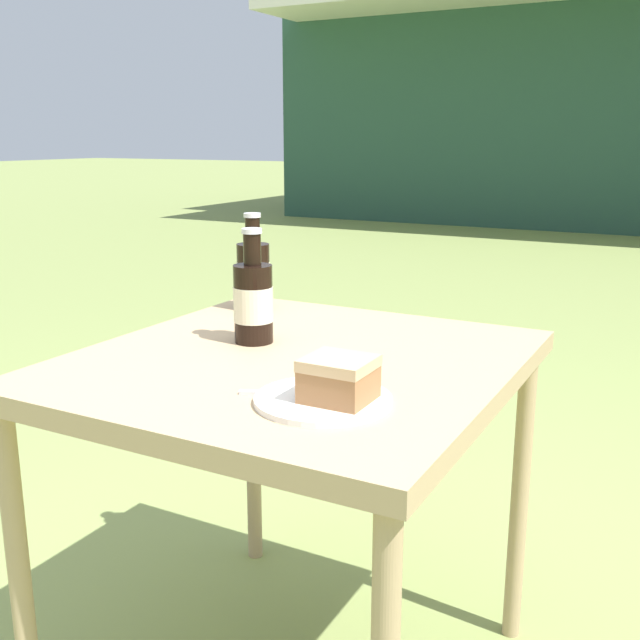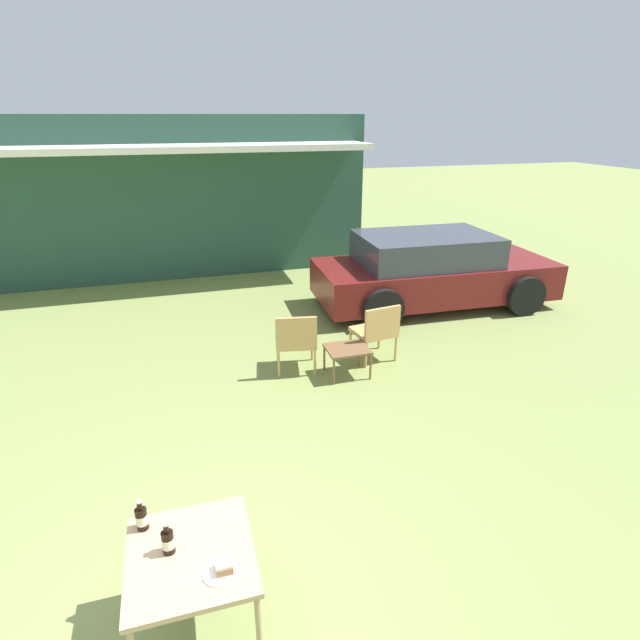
# 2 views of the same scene
# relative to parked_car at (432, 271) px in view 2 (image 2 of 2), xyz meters

# --- Properties ---
(ground_plane) EXTENTS (60.00, 60.00, 0.00)m
(ground_plane) POSITION_rel_parked_car_xyz_m (-4.64, -5.40, -0.67)
(ground_plane) COLOR olive
(cabin_building) EXTENTS (9.43, 5.09, 3.36)m
(cabin_building) POSITION_rel_parked_car_xyz_m (-4.97, 4.91, 1.02)
(cabin_building) COLOR #284C3D
(cabin_building) RESTS_ON ground_plane
(parked_car) EXTENTS (4.43, 2.11, 1.36)m
(parked_car) POSITION_rel_parked_car_xyz_m (0.00, 0.00, 0.00)
(parked_car) COLOR maroon
(parked_car) RESTS_ON ground_plane
(wicker_chair_cushioned) EXTENTS (0.64, 0.61, 0.87)m
(wicker_chair_cushioned) POSITION_rel_parked_car_xyz_m (-3.06, -1.84, -0.18)
(wicker_chair_cushioned) COLOR tan
(wicker_chair_cushioned) RESTS_ON ground_plane
(wicker_chair_plain) EXTENTS (0.62, 0.59, 0.87)m
(wicker_chair_plain) POSITION_rel_parked_car_xyz_m (-1.86, -1.86, -0.17)
(wicker_chair_plain) COLOR tan
(wicker_chair_plain) RESTS_ON ground_plane
(garden_side_table) EXTENTS (0.57, 0.48, 0.41)m
(garden_side_table) POSITION_rel_parked_car_xyz_m (-2.41, -2.16, -0.30)
(garden_side_table) COLOR brown
(garden_side_table) RESTS_ON ground_plane
(patio_table) EXTENTS (0.80, 0.86, 0.74)m
(patio_table) POSITION_rel_parked_car_xyz_m (-4.64, -5.40, 0.00)
(patio_table) COLOR tan
(patio_table) RESTS_ON ground_plane
(cake_on_plate) EXTENTS (0.22, 0.22, 0.08)m
(cake_on_plate) POSITION_rel_parked_car_xyz_m (-4.45, -5.60, 0.10)
(cake_on_plate) COLOR white
(cake_on_plate) RESTS_ON patio_table
(cola_bottle_near) EXTENTS (0.08, 0.08, 0.23)m
(cola_bottle_near) POSITION_rel_parked_car_xyz_m (-4.77, -5.35, 0.16)
(cola_bottle_near) COLOR black
(cola_bottle_near) RESTS_ON patio_table
(cola_bottle_far) EXTENTS (0.08, 0.08, 0.23)m
(cola_bottle_far) POSITION_rel_parked_car_xyz_m (-4.93, -5.09, 0.16)
(cola_bottle_far) COLOR black
(cola_bottle_far) RESTS_ON patio_table
(fork) EXTENTS (0.17, 0.07, 0.01)m
(fork) POSITION_rel_parked_car_xyz_m (-4.53, -5.60, 0.08)
(fork) COLOR silver
(fork) RESTS_ON patio_table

